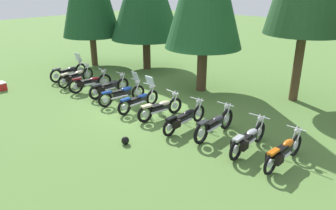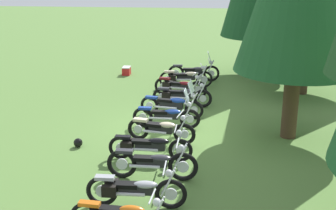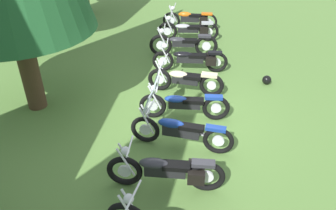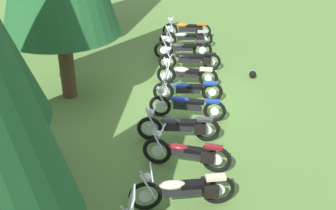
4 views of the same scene
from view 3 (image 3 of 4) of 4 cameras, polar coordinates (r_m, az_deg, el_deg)
name	(u,v)px [view 3 (image 3 of 4)]	position (r m, az deg, el deg)	size (l,w,h in m)	color
ground_plane	(178,116)	(8.77, 1.73, -1.93)	(80.00, 80.00, 0.00)	#547A38
motorcycle_3	(167,170)	(6.59, -0.10, -10.91)	(0.60, 2.30, 1.01)	black
motorcycle_4	(179,130)	(7.53, 1.90, -4.27)	(0.75, 2.32, 1.35)	black
motorcycle_5	(183,103)	(8.47, 2.52, 0.25)	(0.75, 2.27, 1.35)	black
motorcycle_6	(185,80)	(9.57, 2.85, 4.29)	(0.77, 2.16, 1.00)	black
motorcycle_7	(192,59)	(10.79, 3.97, 7.72)	(0.64, 2.38, 0.99)	black
motorcycle_8	(183,44)	(11.83, 2.55, 10.23)	(0.69, 2.35, 1.04)	black
motorcycle_9	(189,30)	(13.15, 3.62, 12.51)	(0.74, 2.31, 1.02)	black
motorcycle_10	(191,19)	(14.27, 3.87, 14.21)	(0.62, 2.22, 1.01)	black
dropped_helmet	(267,80)	(10.58, 16.23, 4.06)	(0.27, 0.27, 0.27)	black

